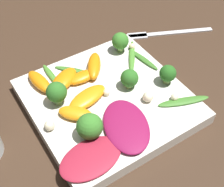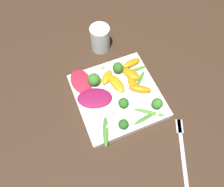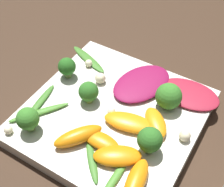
{
  "view_description": "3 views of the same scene",
  "coord_description": "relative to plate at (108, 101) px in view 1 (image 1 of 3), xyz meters",
  "views": [
    {
      "loc": [
        -0.19,
        -0.31,
        0.42
      ],
      "look_at": [
        0.01,
        -0.0,
        0.03
      ],
      "focal_mm": 50.0,
      "sensor_mm": 36.0,
      "label": 1
    },
    {
      "loc": [
        0.29,
        -0.14,
        0.63
      ],
      "look_at": [
        0.0,
        -0.02,
        0.05
      ],
      "focal_mm": 35.0,
      "sensor_mm": 36.0,
      "label": 2
    },
    {
      "loc": [
        -0.16,
        0.26,
        0.4
      ],
      "look_at": [
        0.01,
        -0.02,
        0.04
      ],
      "focal_mm": 50.0,
      "sensor_mm": 36.0,
      "label": 3
    }
  ],
  "objects": [
    {
      "name": "plate",
      "position": [
        0.0,
        0.0,
        0.0
      ],
      "size": [
        0.26,
        0.26,
        0.02
      ],
      "color": "silver",
      "rests_on": "ground_plane"
    },
    {
      "name": "macadamia_nut_0",
      "position": [
        0.11,
        0.08,
        0.02
      ],
      "size": [
        0.01,
        0.01,
        0.01
      ],
      "color": "beige",
      "rests_on": "plate"
    },
    {
      "name": "arugula_sprig_4",
      "position": [
        0.11,
        0.04,
        0.02
      ],
      "size": [
        0.02,
        0.08,
        0.01
      ],
      "color": "#3D7528",
      "rests_on": "plate"
    },
    {
      "name": "orange_segment_4",
      "position": [
        -0.05,
        0.07,
        0.02
      ],
      "size": [
        0.07,
        0.06,
        0.02
      ],
      "color": "orange",
      "rests_on": "plate"
    },
    {
      "name": "ground_plane",
      "position": [
        0.0,
        0.0,
        -0.01
      ],
      "size": [
        2.4,
        2.4,
        0.0
      ],
      "primitive_type": "plane",
      "color": "#382619"
    },
    {
      "name": "arugula_sprig_2",
      "position": [
        0.1,
        -0.08,
        0.01
      ],
      "size": [
        0.09,
        0.05,
        0.01
      ],
      "color": "#3D7528",
      "rests_on": "plate"
    },
    {
      "name": "orange_segment_3",
      "position": [
        0.01,
        0.07,
        0.02
      ],
      "size": [
        0.06,
        0.07,
        0.02
      ],
      "color": "orange",
      "rests_on": "plate"
    },
    {
      "name": "macadamia_nut_3",
      "position": [
        0.11,
        0.11,
        0.02
      ],
      "size": [
        0.01,
        0.01,
        0.01
      ],
      "color": "beige",
      "rests_on": "plate"
    },
    {
      "name": "broccoli_floret_2",
      "position": [
        -0.07,
        -0.05,
        0.03
      ],
      "size": [
        0.04,
        0.04,
        0.04
      ],
      "color": "#84AD5B",
      "rests_on": "plate"
    },
    {
      "name": "radicchio_leaf_1",
      "position": [
        -0.09,
        -0.09,
        0.02
      ],
      "size": [
        0.1,
        0.07,
        0.01
      ],
      "color": "maroon",
      "rests_on": "plate"
    },
    {
      "name": "arugula_sprig_0",
      "position": [
        -0.02,
        0.09,
        0.01
      ],
      "size": [
        0.06,
        0.06,
        0.01
      ],
      "color": "#3D7528",
      "rests_on": "plate"
    },
    {
      "name": "broccoli_floret_0",
      "position": [
        -0.08,
        0.03,
        0.04
      ],
      "size": [
        0.03,
        0.03,
        0.04
      ],
      "color": "#7A9E51",
      "rests_on": "plate"
    },
    {
      "name": "radicchio_leaf_0",
      "position": [
        -0.01,
        -0.07,
        0.02
      ],
      "size": [
        0.1,
        0.13,
        0.01
      ],
      "color": "maroon",
      "rests_on": "plate"
    },
    {
      "name": "broccoli_floret_3",
      "position": [
        0.09,
        0.09,
        0.04
      ],
      "size": [
        0.03,
        0.03,
        0.04
      ],
      "color": "#84AD5B",
      "rests_on": "plate"
    },
    {
      "name": "macadamia_nut_5",
      "position": [
        0.09,
        -0.07,
        0.02
      ],
      "size": [
        0.01,
        0.01,
        0.01
      ],
      "color": "beige",
      "rests_on": "plate"
    },
    {
      "name": "macadamia_nut_1",
      "position": [
        -0.11,
        -0.01,
        0.02
      ],
      "size": [
        0.02,
        0.02,
        0.02
      ],
      "color": "beige",
      "rests_on": "plate"
    },
    {
      "name": "arugula_sprig_3",
      "position": [
        0.09,
        0.06,
        0.02
      ],
      "size": [
        0.06,
        0.08,
        0.01
      ],
      "color": "#47842D",
      "rests_on": "plate"
    },
    {
      "name": "macadamia_nut_2",
      "position": [
        0.05,
        -0.04,
        0.02
      ],
      "size": [
        0.02,
        0.02,
        0.02
      ],
      "color": "beige",
      "rests_on": "plate"
    },
    {
      "name": "macadamia_nut_4",
      "position": [
        -0.0,
        0.01,
        0.02
      ],
      "size": [
        0.01,
        0.01,
        0.01
      ],
      "color": "beige",
      "rests_on": "plate"
    },
    {
      "name": "broccoli_floret_4",
      "position": [
        0.04,
        -0.0,
        0.03
      ],
      "size": [
        0.03,
        0.03,
        0.04
      ],
      "color": "#84AD5B",
      "rests_on": "plate"
    },
    {
      "name": "orange_segment_1",
      "position": [
        -0.07,
        -0.01,
        0.02
      ],
      "size": [
        0.06,
        0.06,
        0.02
      ],
      "color": "orange",
      "rests_on": "plate"
    },
    {
      "name": "fork",
      "position": [
        0.21,
        0.11,
        -0.01
      ],
      "size": [
        0.18,
        0.09,
        0.01
      ],
      "color": "silver",
      "rests_on": "ground_plane"
    },
    {
      "name": "orange_segment_0",
      "position": [
        -0.02,
        0.06,
        0.02
      ],
      "size": [
        0.06,
        0.03,
        0.01
      ],
      "color": "orange",
      "rests_on": "plate"
    },
    {
      "name": "arugula_sprig_1",
      "position": [
        -0.06,
        0.1,
        0.02
      ],
      "size": [
        0.01,
        0.07,
        0.01
      ],
      "color": "#47842D",
      "rests_on": "plate"
    },
    {
      "name": "orange_segment_2",
      "position": [
        -0.03,
        0.01,
        0.02
      ],
      "size": [
        0.08,
        0.05,
        0.02
      ],
      "color": "orange",
      "rests_on": "plate"
    },
    {
      "name": "orange_segment_5",
      "position": [
        -0.09,
        0.09,
        0.02
      ],
      "size": [
        0.03,
        0.07,
        0.02
      ],
      "color": "orange",
      "rests_on": "plate"
    },
    {
      "name": "broccoli_floret_1",
      "position": [
        0.11,
        -0.03,
        0.03
      ],
      "size": [
        0.03,
        0.03,
        0.04
      ],
      "color": "#7A9E51",
      "rests_on": "plate"
    }
  ]
}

